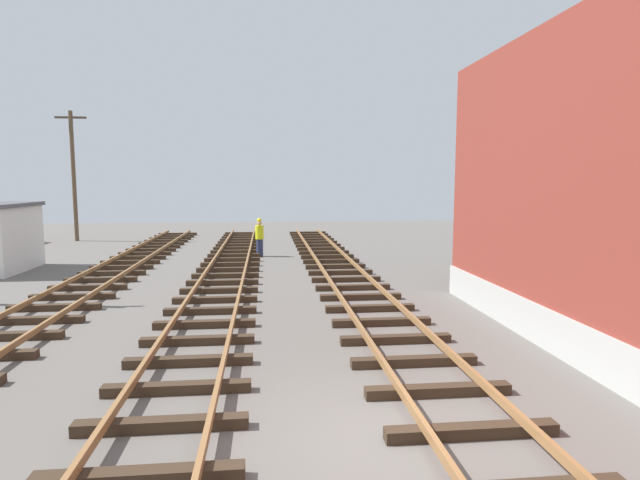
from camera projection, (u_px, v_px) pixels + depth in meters
The scene contains 5 objects.
ground_plane at pixel (383, 442), 7.10m from camera, with size 80.00×80.00×0.00m, color #605B56.
track_near_building at pixel (472, 429), 7.22m from camera, with size 2.50×58.40×0.32m.
track_centre at pixel (152, 446), 6.76m from camera, with size 2.50×58.40×0.32m.
utility_pole_far at pixel (74, 174), 30.86m from camera, with size 1.80×0.24×7.82m.
track_worker_foreground at pixel (260, 237), 24.70m from camera, with size 0.40×0.40×1.87m.
Camera 1 is at (-1.58, -6.61, 3.60)m, focal length 28.72 mm.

